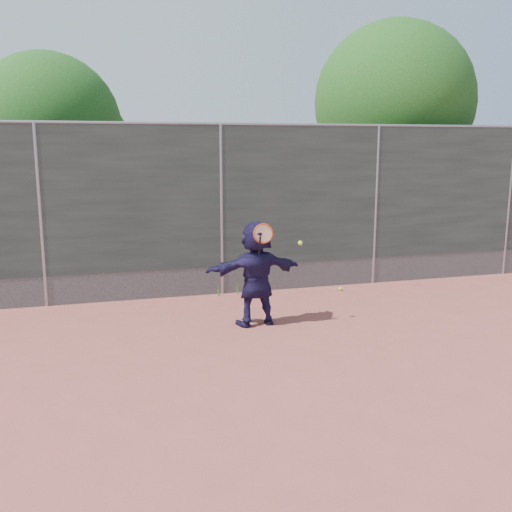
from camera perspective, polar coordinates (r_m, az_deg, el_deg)
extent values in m
plane|color=#9E4C42|center=(7.15, 2.75, -10.70)|extent=(80.00, 80.00, 0.00)
imported|color=#1A153A|center=(8.41, 0.00, -1.75)|extent=(1.48, 0.56, 1.57)
sphere|color=#BCF035|center=(10.65, 8.42, -3.26)|extent=(0.07, 0.07, 0.07)
cube|color=#38423D|center=(10.06, -3.50, 5.93)|extent=(20.00, 0.04, 2.50)
cube|color=slate|center=(10.30, -3.40, -2.41)|extent=(20.00, 0.03, 0.50)
cylinder|color=gray|center=(10.02, -3.59, 13.06)|extent=(20.00, 0.05, 0.05)
cylinder|color=gray|center=(9.90, -20.74, 3.69)|extent=(0.06, 0.06, 3.00)
cylinder|color=gray|center=(10.08, -3.48, 4.51)|extent=(0.06, 0.06, 3.00)
cylinder|color=gray|center=(11.11, 11.87, 4.90)|extent=(0.06, 0.06, 3.00)
cylinder|color=gray|center=(12.77, 23.95, 4.97)|extent=(0.06, 0.06, 3.00)
torus|color=red|center=(8.12, 0.72, 2.26)|extent=(0.29, 0.03, 0.29)
cylinder|color=beige|center=(8.12, 0.72, 2.26)|extent=(0.25, 0.01, 0.25)
cylinder|color=black|center=(8.16, 0.34, 0.87)|extent=(0.03, 0.13, 0.33)
sphere|color=#BCF035|center=(8.38, 4.45, 1.30)|extent=(0.07, 0.07, 0.07)
cylinder|color=#382314|center=(13.76, 13.18, 5.16)|extent=(0.28, 0.28, 2.60)
sphere|color=#23561C|center=(13.73, 13.61, 14.71)|extent=(3.60, 3.60, 3.60)
sphere|color=#23561C|center=(14.24, 15.74, 13.02)|extent=(2.52, 2.52, 2.52)
cylinder|color=#382314|center=(12.92, -19.54, 3.55)|extent=(0.28, 0.28, 2.20)
sphere|color=#23561C|center=(12.83, -20.10, 12.10)|extent=(3.00, 3.00, 3.00)
sphere|color=#23561C|center=(12.99, -17.27, 10.93)|extent=(2.10, 2.10, 2.10)
cone|color=#387226|center=(10.27, -1.89, -3.13)|extent=(0.03, 0.03, 0.26)
cone|color=#387226|center=(10.36, -0.30, -2.88)|extent=(0.03, 0.03, 0.30)
cone|color=#387226|center=(10.18, -3.77, -3.39)|extent=(0.03, 0.03, 0.22)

